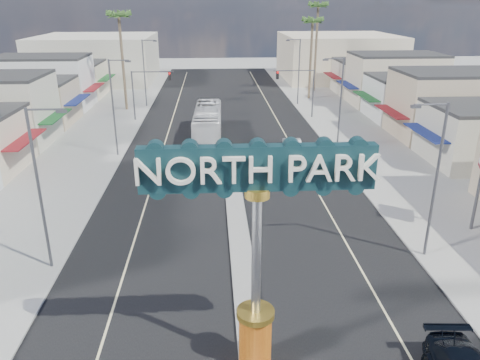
{
  "coord_description": "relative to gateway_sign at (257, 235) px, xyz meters",
  "views": [
    {
      "loc": [
        -1.52,
        -13.07,
        13.9
      ],
      "look_at": [
        -0.03,
        11.43,
        4.42
      ],
      "focal_mm": 35.0,
      "sensor_mm": 36.0,
      "label": 1
    }
  ],
  "objects": [
    {
      "name": "traffic_signal_right",
      "position": [
        9.18,
        42.02,
        -1.65
      ],
      "size": [
        5.09,
        0.45,
        6.0
      ],
      "color": "#47474C",
      "rests_on": "ground"
    },
    {
      "name": "palm_right_mid",
      "position": [
        13.0,
        54.02,
        4.67
      ],
      "size": [
        2.6,
        2.6,
        12.1
      ],
      "color": "brown",
      "rests_on": "ground"
    },
    {
      "name": "storefront_row_right",
      "position": [
        24.0,
        41.02,
        -2.93
      ],
      "size": [
        12.0,
        42.0,
        6.0
      ],
      "primitive_type": "cube",
      "color": "#B7B29E",
      "rests_on": "ground"
    },
    {
      "name": "city_bus",
      "position": [
        -2.01,
        34.13,
        -4.28
      ],
      "size": [
        3.1,
        11.91,
        3.3
      ],
      "primitive_type": "imported",
      "rotation": [
        0.0,
        0.0,
        -0.03
      ],
      "color": "silver",
      "rests_on": "ground"
    },
    {
      "name": "sidewalk_right",
      "position": [
        14.0,
        28.02,
        -5.87
      ],
      "size": [
        8.0,
        120.0,
        0.12
      ],
      "primitive_type": "cube",
      "color": "gray",
      "rests_on": "ground"
    },
    {
      "name": "streetlight_r_near",
      "position": [
        10.43,
        8.02,
        -0.86
      ],
      "size": [
        2.03,
        0.22,
        9.0
      ],
      "color": "#47474C",
      "rests_on": "ground"
    },
    {
      "name": "sidewalk_left",
      "position": [
        -14.0,
        28.02,
        -5.87
      ],
      "size": [
        8.0,
        120.0,
        0.12
      ],
      "primitive_type": "cube",
      "color": "gray",
      "rests_on": "ground"
    },
    {
      "name": "traffic_signal_left",
      "position": [
        -9.18,
        42.02,
        -1.65
      ],
      "size": [
        5.09,
        0.45,
        6.0
      ],
      "color": "#47474C",
      "rests_on": "ground"
    },
    {
      "name": "streetlight_l_near",
      "position": [
        -10.43,
        8.02,
        -0.86
      ],
      "size": [
        2.03,
        0.22,
        9.0
      ],
      "color": "#47474C",
      "rests_on": "ground"
    },
    {
      "name": "car_parked_right",
      "position": [
        6.02,
        26.98,
        -5.17
      ],
      "size": [
        1.87,
        4.67,
        1.51
      ],
      "primitive_type": "imported",
      "rotation": [
        0.0,
        0.0,
        -0.06
      ],
      "color": "white",
      "rests_on": "ground"
    },
    {
      "name": "backdrop_far_left",
      "position": [
        -22.0,
        73.02,
        -1.93
      ],
      "size": [
        20.0,
        20.0,
        8.0
      ],
      "primitive_type": "cube",
      "color": "#B7B29E",
      "rests_on": "ground"
    },
    {
      "name": "streetlight_l_mid",
      "position": [
        -10.43,
        28.02,
        -0.86
      ],
      "size": [
        2.03,
        0.22,
        9.0
      ],
      "color": "#47474C",
      "rests_on": "ground"
    },
    {
      "name": "road",
      "position": [
        0.0,
        28.02,
        -5.92
      ],
      "size": [
        20.0,
        120.0,
        0.01
      ],
      "primitive_type": "cube",
      "color": "black",
      "rests_on": "ground"
    },
    {
      "name": "streetlight_r_far",
      "position": [
        10.43,
        50.02,
        -0.86
      ],
      "size": [
        2.03,
        0.22,
        9.0
      ],
      "color": "#47474C",
      "rests_on": "ground"
    },
    {
      "name": "streetlight_r_mid",
      "position": [
        10.43,
        28.02,
        -0.86
      ],
      "size": [
        2.03,
        0.22,
        9.0
      ],
      "color": "#47474C",
      "rests_on": "ground"
    },
    {
      "name": "storefront_row_left",
      "position": [
        -24.0,
        41.02,
        -2.93
      ],
      "size": [
        12.0,
        42.0,
        6.0
      ],
      "primitive_type": "cube",
      "color": "beige",
      "rests_on": "ground"
    },
    {
      "name": "palm_right_far",
      "position": [
        15.0,
        60.02,
        6.46
      ],
      "size": [
        2.6,
        2.6,
        14.1
      ],
      "color": "brown",
      "rests_on": "ground"
    },
    {
      "name": "ground",
      "position": [
        0.0,
        28.02,
        -5.93
      ],
      "size": [
        160.0,
        160.0,
        0.0
      ],
      "primitive_type": "plane",
      "color": "gray",
      "rests_on": "ground"
    },
    {
      "name": "palm_left_far",
      "position": [
        -13.0,
        48.02,
        5.57
      ],
      "size": [
        2.6,
        2.6,
        13.1
      ],
      "color": "brown",
      "rests_on": "ground"
    },
    {
      "name": "median_island",
      "position": [
        0.0,
        12.02,
        -5.85
      ],
      "size": [
        1.3,
        30.0,
        0.16
      ],
      "primitive_type": "cube",
      "color": "gray",
      "rests_on": "ground"
    },
    {
      "name": "streetlight_l_far",
      "position": [
        -10.43,
        50.02,
        -0.86
      ],
      "size": [
        2.03,
        0.22,
        9.0
      ],
      "color": "#47474C",
      "rests_on": "ground"
    },
    {
      "name": "backdrop_far_right",
      "position": [
        22.0,
        73.02,
        -1.93
      ],
      "size": [
        20.0,
        20.0,
        8.0
      ],
      "primitive_type": "cube",
      "color": "beige",
      "rests_on": "ground"
    },
    {
      "name": "gateway_sign",
      "position": [
        0.0,
        0.0,
        0.0
      ],
      "size": [
        8.2,
        1.5,
        9.15
      ],
      "color": "#BF470E",
      "rests_on": "median_island"
    }
  ]
}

